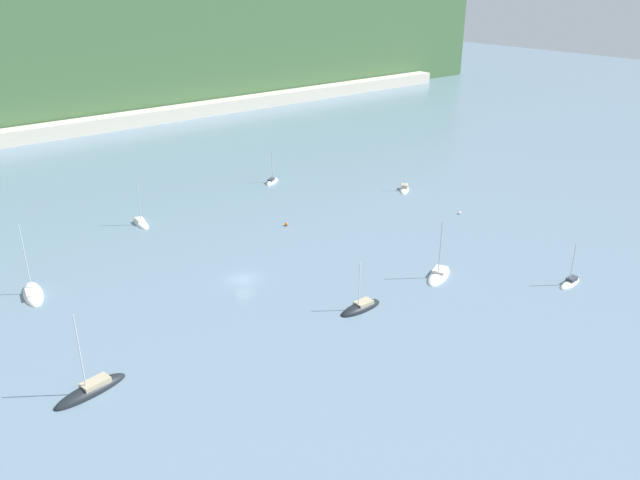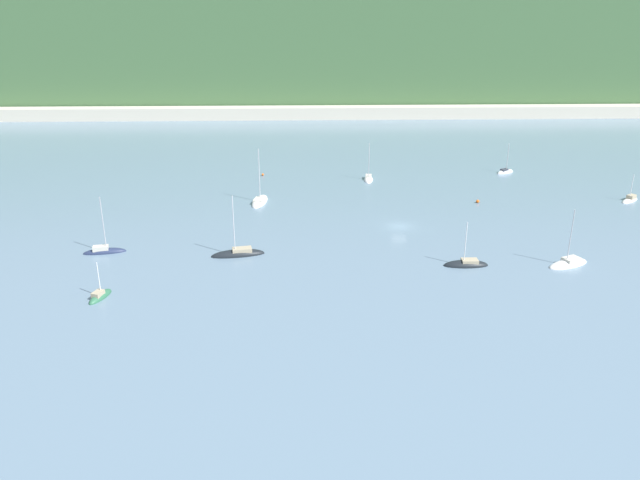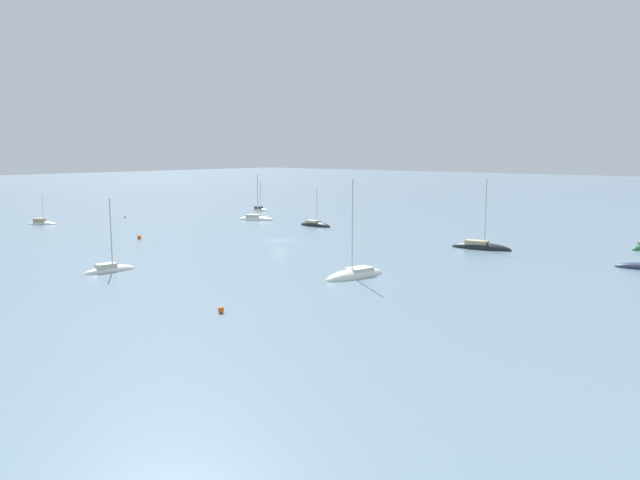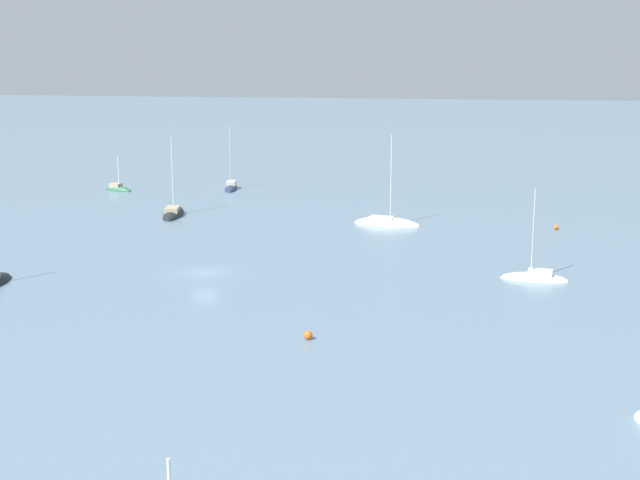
% 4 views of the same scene
% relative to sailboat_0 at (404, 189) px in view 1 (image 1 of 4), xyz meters
% --- Properties ---
extents(ground_plane, '(600.00, 600.00, 0.00)m').
position_rel_sailboat_0_xyz_m(ground_plane, '(-49.54, -13.75, -0.14)').
color(ground_plane, slate).
extents(shore_town_strip, '(317.17, 6.00, 4.04)m').
position_rel_sailboat_0_xyz_m(shore_town_strip, '(-49.54, 93.19, 1.88)').
color(shore_town_strip, beige).
rests_on(shore_town_strip, ground_plane).
extents(sailboat_0, '(5.51, 4.93, 6.16)m').
position_rel_sailboat_0_xyz_m(sailboat_0, '(0.00, 0.00, 0.00)').
color(sailboat_0, white).
rests_on(sailboat_0, ground_plane).
extents(sailboat_1, '(2.66, 6.38, 9.21)m').
position_rel_sailboat_0_xyz_m(sailboat_1, '(-52.04, 17.20, -0.04)').
color(sailboat_1, white).
rests_on(sailboat_1, ground_plane).
extents(sailboat_2, '(7.01, 2.32, 8.06)m').
position_rel_sailboat_0_xyz_m(sailboat_2, '(-41.76, -31.68, -0.07)').
color(sailboat_2, black).
rests_on(sailboat_2, ground_plane).
extents(sailboat_3, '(7.91, 5.46, 9.97)m').
position_rel_sailboat_0_xyz_m(sailboat_3, '(-25.70, -31.87, -0.05)').
color(sailboat_3, white).
rests_on(sailboat_3, ground_plane).
extents(sailboat_4, '(8.95, 3.80, 11.06)m').
position_rel_sailboat_0_xyz_m(sailboat_4, '(-77.67, -26.41, -0.05)').
color(sailboat_4, black).
rests_on(sailboat_4, ground_plane).
extents(sailboat_6, '(5.01, 3.66, 7.86)m').
position_rel_sailboat_0_xyz_m(sailboat_6, '(-19.00, 22.08, -0.06)').
color(sailboat_6, silver).
rests_on(sailboat_6, ground_plane).
extents(sailboat_8, '(5.27, 1.90, 7.38)m').
position_rel_sailboat_0_xyz_m(sailboat_8, '(-12.38, -45.98, -0.02)').
color(sailboat_8, white).
rests_on(sailboat_8, ground_plane).
extents(sailboat_9, '(4.08, 8.58, 11.89)m').
position_rel_sailboat_0_xyz_m(sailboat_9, '(-75.87, 1.22, -0.07)').
color(sailboat_9, white).
rests_on(sailboat_9, ground_plane).
extents(mooring_buoy_1, '(0.66, 0.66, 0.66)m').
position_rel_sailboat_0_xyz_m(mooring_buoy_1, '(-31.61, -0.45, 0.19)').
color(mooring_buoy_1, orange).
rests_on(mooring_buoy_1, ground_plane).
extents(mooring_buoy_2, '(0.53, 0.53, 0.53)m').
position_rel_sailboat_0_xyz_m(mooring_buoy_2, '(-2.14, -16.65, 0.12)').
color(mooring_buoy_2, white).
rests_on(mooring_buoy_2, ground_plane).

